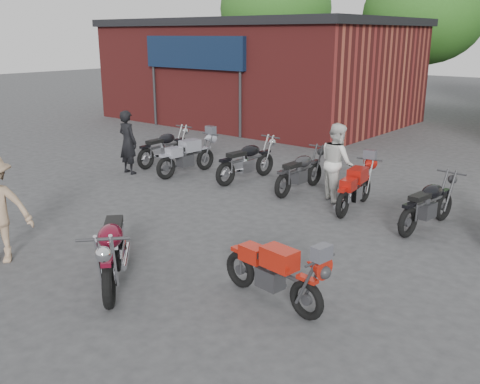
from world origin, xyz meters
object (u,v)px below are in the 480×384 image
Objects in this scene: person_light at (337,162)px; row_bike_3 at (300,169)px; vintage_motorcycle at (112,245)px; row_bike_5 at (428,201)px; sportbike at (274,269)px; helmet at (118,242)px; row_bike_1 at (187,154)px; row_bike_4 at (355,185)px; person_dark at (128,142)px; row_bike_2 at (247,159)px; row_bike_0 at (164,145)px.

person_light is 1.06m from row_bike_3.
vintage_motorcycle reaches higher than row_bike_5.
row_bike_5 reaches higher than sportbike.
sportbike is at bearing 2.30° from helmet.
row_bike_4 is at bearing -84.24° from row_bike_1.
row_bike_2 is at bearing -151.32° from person_dark.
sportbike is 4.70m from row_bike_4.
vintage_motorcycle is 1.26× the size of person_dark.
row_bike_1 is (-4.27, -0.53, -0.33)m from person_light.
row_bike_3 is at bearing -76.41° from row_bike_1.
helmet is at bearing -178.17° from vintage_motorcycle.
row_bike_5 reaches higher than row_bike_4.
sportbike is 1.04× the size of person_dark.
person_light reaches higher than row_bike_3.
row_bike_1 is at bearing 84.28° from row_bike_4.
row_bike_1 is at bearing 121.70° from helmet.
helmet is 5.31m from person_light.
row_bike_4 is (-1.15, 4.56, 0.02)m from sportbike.
row_bike_0 is at bearing 91.80° from row_bike_3.
row_bike_3 is (-1.00, 0.04, -0.34)m from person_light.
vintage_motorcycle reaches higher than row_bike_2.
row_bike_1 reaches higher than sportbike.
row_bike_0 is at bearing 130.04° from helmet.
person_dark is at bearing 103.80° from row_bike_5.
vintage_motorcycle is 1.14× the size of row_bike_5.
vintage_motorcycle is 6.68m from row_bike_1.
row_bike_4 reaches higher than helmet.
row_bike_5 is (1.67, -0.17, 0.02)m from row_bike_4.
sportbike is at bearing 67.68° from vintage_motorcycle.
helmet is (-3.31, -0.13, -0.40)m from sportbike.
person_dark reaches higher than sportbike.
row_bike_1 is at bearing 167.68° from vintage_motorcycle.
helmet is at bearing -144.57° from row_bike_1.
person_light is (-1.83, 4.91, 0.37)m from sportbike.
person_light reaches higher than sportbike.
row_bike_1 is (-3.88, 5.44, -0.07)m from vintage_motorcycle.
helmet is 5.18m from row_bike_4.
person_light is 0.92× the size of row_bike_1.
row_bike_4 is 0.97× the size of row_bike_5.
row_bike_3 is at bearing -91.13° from row_bike_0.
row_bike_5 is (3.34, -0.56, 0.00)m from row_bike_3.
row_bike_5 is (6.61, 0.00, -0.01)m from row_bike_1.
row_bike_3 reaches higher than row_bike_4.
row_bike_2 is at bearing -90.71° from row_bike_0.
row_bike_5 is at bearing -91.14° from row_bike_2.
person_dark reaches higher than row_bike_5.
person_dark is 0.86× the size of row_bike_2.
row_bike_1 is 0.96× the size of row_bike_2.
sportbike is at bearing -132.97° from row_bike_2.
person_dark reaches higher than row_bike_0.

